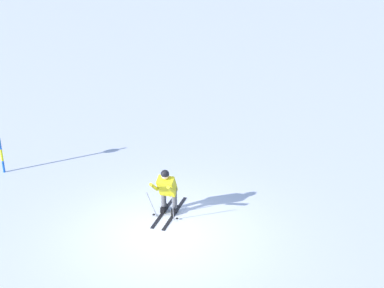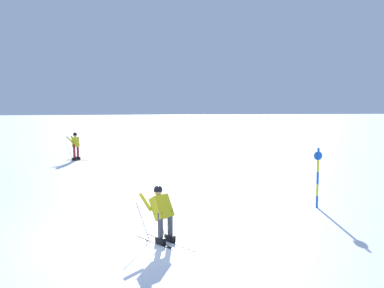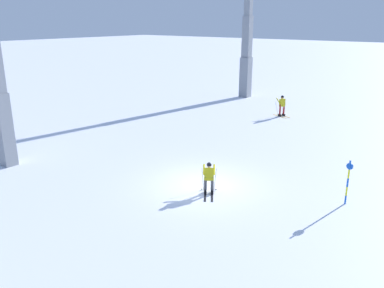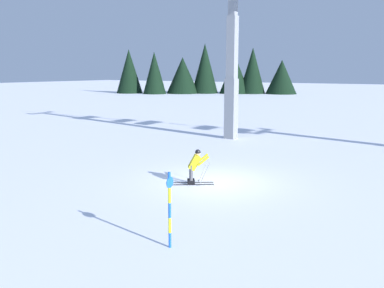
# 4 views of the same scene
# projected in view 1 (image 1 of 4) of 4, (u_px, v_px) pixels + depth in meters

# --- Properties ---
(ground_plane) EXTENTS (260.00, 260.00, 0.00)m
(ground_plane) POSITION_uv_depth(u_px,v_px,m) (166.00, 234.00, 12.10)
(ground_plane) COLOR white
(skier_carving_main) EXTENTS (1.68, 1.35, 1.47)m
(skier_carving_main) POSITION_uv_depth(u_px,v_px,m) (167.00, 189.00, 12.63)
(skier_carving_main) COLOR black
(skier_carving_main) RESTS_ON ground_plane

